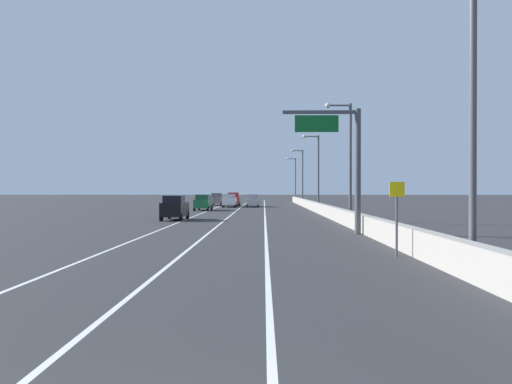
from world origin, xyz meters
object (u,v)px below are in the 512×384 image
Objects in this scene: lamp_post_right_near at (465,102)px; lamp_post_right_fourth at (301,173)px; lamp_post_right_fifth at (294,176)px; car_white_2 at (229,201)px; lamp_post_right_third at (316,167)px; car_green_0 at (203,202)px; car_red_5 at (233,199)px; overhead_sign_gantry at (345,155)px; car_gray_4 at (217,199)px; car_black_3 at (175,208)px; lamp_post_right_second at (347,153)px; speed_advisory_sign at (397,213)px; car_silver_1 at (253,201)px.

lamp_post_right_near is 72.33m from lamp_post_right_fourth.
car_white_2 is at bearing -107.02° from lamp_post_right_fifth.
lamp_post_right_fourth is (-0.16, 24.11, 0.00)m from lamp_post_right_third.
lamp_post_right_third is at bearing 5.67° from car_green_0.
lamp_post_right_near is 59.00m from car_white_2.
car_green_0 is 16.87m from car_red_5.
car_white_2 is (2.57, 10.87, -0.03)m from car_green_0.
car_gray_4 is (-12.50, 52.03, -3.72)m from overhead_sign_gantry.
car_green_0 is at bearing -106.22° from lamp_post_right_fifth.
car_black_3 is at bearing -90.36° from car_green_0.
car_gray_4 reaches higher than car_green_0.
lamp_post_right_second is at bearing -89.85° from lamp_post_right_fourth.
overhead_sign_gantry is 13.82m from lamp_post_right_near.
lamp_post_right_third is at bearing 89.91° from lamp_post_right_second.
car_black_3 is at bearing -94.64° from car_red_5.
speed_advisory_sign reaches higher than car_red_5.
lamp_post_right_fifth is at bearing 89.37° from lamp_post_right_fourth.
lamp_post_right_fourth is at bearing 51.64° from car_white_2.
lamp_post_right_fifth is at bearing 89.89° from lamp_post_right_second.
lamp_post_right_near is 64.59m from car_red_5.
car_green_0 is at bearing 122.23° from lamp_post_right_second.
speed_advisory_sign is at bearing -78.21° from car_gray_4.
lamp_post_right_second reaches higher than car_black_3.
car_white_2 is at bearing 102.72° from overhead_sign_gantry.
car_black_3 is 36.34m from car_red_5.
lamp_post_right_second is 1.00× the size of lamp_post_right_fifth.
lamp_post_right_fifth reaches higher than car_gray_4.
car_gray_4 is (0.12, 38.51, -0.05)m from car_black_3.
lamp_post_right_near is 2.06× the size of car_green_0.
lamp_post_right_third reaches higher than car_silver_1.
car_red_5 is (-11.48, 39.32, -4.50)m from lamp_post_right_second.
lamp_post_right_fifth is at bearing 88.65° from overhead_sign_gantry.
speed_advisory_sign reaches higher than car_green_0.
lamp_post_right_fourth is 2.31× the size of car_silver_1.
lamp_post_right_near is at bearing -62.30° from car_black_3.
lamp_post_right_second reaches higher than car_silver_1.
car_green_0 is at bearing -174.33° from lamp_post_right_third.
overhead_sign_gantry is 0.78× the size of lamp_post_right_near.
car_silver_1 is (5.95, 12.52, -0.06)m from car_green_0.
car_silver_1 is 3.76m from car_white_2.
car_black_3 is (-12.62, 13.51, -3.67)m from overhead_sign_gantry.
lamp_post_right_third reaches higher than speed_advisory_sign.
speed_advisory_sign is 54.95m from car_white_2.
car_gray_4 is (-0.00, 18.92, 0.01)m from car_green_0.
car_red_5 is at bearing 127.28° from car_silver_1.
lamp_post_right_second is 72.33m from lamp_post_right_fifth.
car_green_0 is 18.92m from car_gray_4.
lamp_post_right_fourth reaches higher than car_red_5.
car_black_3 is at bearing -100.71° from car_silver_1.
overhead_sign_gantry is at bearing -93.06° from lamp_post_right_third.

